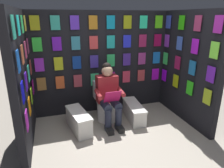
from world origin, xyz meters
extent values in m
plane|color=#B2A899|center=(0.00, 0.00, 0.00)|extent=(30.00, 30.00, 0.00)
cube|color=black|center=(0.00, -1.77, 1.06)|extent=(2.97, 0.10, 2.12)
cube|color=olive|center=(1.25, -1.68, 0.73)|extent=(0.17, 0.01, 0.26)
cube|color=#D45324|center=(0.89, -1.68, 0.73)|extent=(0.17, 0.01, 0.26)
cube|color=#A33747|center=(0.54, -1.68, 0.73)|extent=(0.17, 0.01, 0.26)
cube|color=#3DCC7F|center=(0.18, -1.68, 0.73)|extent=(0.17, 0.01, 0.26)
cube|color=#B2108A|center=(-0.18, -1.68, 0.73)|extent=(0.17, 0.01, 0.26)
cube|color=#D73353|center=(-0.54, -1.68, 0.73)|extent=(0.17, 0.01, 0.26)
cube|color=#BC3F46|center=(-0.89, -1.68, 0.73)|extent=(0.17, 0.01, 0.26)
cube|color=#B213D0|center=(-1.25, -1.68, 0.73)|extent=(0.17, 0.01, 0.26)
cube|color=purple|center=(1.25, -1.68, 1.12)|extent=(0.17, 0.01, 0.26)
cube|color=gold|center=(0.89, -1.68, 1.12)|extent=(0.17, 0.01, 0.26)
cube|color=#0D3494|center=(0.54, -1.68, 1.12)|extent=(0.17, 0.01, 0.26)
cube|color=#3D2D9B|center=(0.18, -1.68, 1.12)|extent=(0.17, 0.01, 0.26)
cube|color=#27B25B|center=(-0.18, -1.68, 1.12)|extent=(0.17, 0.01, 0.26)
cube|color=#412395|center=(-0.54, -1.68, 1.12)|extent=(0.17, 0.01, 0.26)
cube|color=#9C3488|center=(-0.89, -1.68, 1.12)|extent=(0.17, 0.01, 0.26)
cube|color=blue|center=(-1.25, -1.68, 1.12)|extent=(0.17, 0.01, 0.26)
cube|color=green|center=(1.25, -1.68, 1.51)|extent=(0.17, 0.01, 0.26)
cube|color=#6717C2|center=(0.89, -1.68, 1.51)|extent=(0.17, 0.01, 0.26)
cube|color=teal|center=(0.54, -1.68, 1.51)|extent=(0.17, 0.01, 0.26)
cube|color=#D33D41|center=(0.18, -1.68, 1.51)|extent=(0.17, 0.01, 0.26)
cube|color=#1CA7A8|center=(-0.18, -1.68, 1.51)|extent=(0.17, 0.01, 0.26)
cube|color=#222BE6|center=(-0.54, -1.68, 1.51)|extent=(0.17, 0.01, 0.26)
cube|color=#9B2053|center=(-0.89, -1.68, 1.51)|extent=(0.17, 0.01, 0.26)
cube|color=#970F45|center=(-1.25, -1.68, 1.51)|extent=(0.17, 0.01, 0.26)
cube|color=#979619|center=(1.25, -1.68, 1.89)|extent=(0.17, 0.01, 0.26)
cube|color=teal|center=(0.89, -1.68, 1.89)|extent=(0.17, 0.01, 0.26)
cube|color=#582DC7|center=(0.54, -1.68, 1.89)|extent=(0.17, 0.01, 0.26)
cube|color=#B9751C|center=(0.18, -1.68, 1.89)|extent=(0.17, 0.01, 0.26)
cube|color=#0D8AB6|center=(-0.18, -1.68, 1.89)|extent=(0.17, 0.01, 0.26)
cube|color=#929D14|center=(-0.54, -1.68, 1.89)|extent=(0.17, 0.01, 0.26)
cube|color=#29E8A6|center=(-0.89, -1.68, 1.89)|extent=(0.17, 0.01, 0.26)
cube|color=#59D81A|center=(-1.25, -1.68, 1.89)|extent=(0.17, 0.01, 0.26)
cube|color=black|center=(-1.48, -0.86, 1.06)|extent=(0.10, 1.72, 2.12)
cube|color=#970DF0|center=(-1.40, -1.55, 0.73)|extent=(0.01, 0.17, 0.26)
cube|color=#A8B911|center=(-1.40, -1.09, 0.73)|extent=(0.01, 0.17, 0.26)
cube|color=green|center=(-1.40, -0.63, 0.73)|extent=(0.01, 0.17, 0.26)
cube|color=#9EBA25|center=(-1.40, -0.17, 0.73)|extent=(0.01, 0.17, 0.26)
cube|color=#3BCC53|center=(-1.40, -1.55, 1.12)|extent=(0.01, 0.17, 0.26)
cube|color=#96184C|center=(-1.40, -1.09, 1.12)|extent=(0.01, 0.17, 0.26)
cube|color=#1D68A8|center=(-1.40, -0.63, 1.12)|extent=(0.01, 0.17, 0.26)
cube|color=#6522B7|center=(-1.40, -0.17, 1.12)|extent=(0.01, 0.17, 0.26)
cube|color=purple|center=(-1.40, -1.55, 1.51)|extent=(0.01, 0.17, 0.26)
cube|color=#3E62C8|center=(-1.40, -1.09, 1.51)|extent=(0.01, 0.17, 0.26)
cube|color=#AE1AD7|center=(-1.40, -0.63, 1.51)|extent=(0.01, 0.17, 0.26)
cube|color=#80EE42|center=(-1.40, -0.17, 1.51)|extent=(0.01, 0.17, 0.26)
cube|color=blue|center=(-1.40, -1.55, 1.89)|extent=(0.01, 0.17, 0.26)
cube|color=#2EB711|center=(-1.40, -1.09, 1.89)|extent=(0.01, 0.17, 0.26)
cube|color=#A23361|center=(-1.40, -0.63, 1.89)|extent=(0.01, 0.17, 0.26)
cube|color=purple|center=(-1.40, -0.17, 1.89)|extent=(0.01, 0.17, 0.26)
cube|color=black|center=(1.48, -0.86, 1.06)|extent=(0.10, 1.72, 2.12)
cube|color=purple|center=(1.40, -0.17, 0.73)|extent=(0.01, 0.17, 0.26)
cube|color=#C26B0A|center=(1.40, -0.63, 0.73)|extent=(0.01, 0.17, 0.26)
cube|color=#68A617|center=(1.40, -1.09, 0.73)|extent=(0.01, 0.17, 0.26)
cube|color=#901180|center=(1.40, -1.55, 0.73)|extent=(0.01, 0.17, 0.26)
cube|color=#0C0FC7|center=(1.40, -0.17, 1.12)|extent=(0.01, 0.17, 0.26)
cube|color=#4415B6|center=(1.40, -0.63, 1.12)|extent=(0.01, 0.17, 0.26)
cube|color=#2AAB87|center=(1.40, -1.09, 1.12)|extent=(0.01, 0.17, 0.26)
cube|color=#953731|center=(1.40, -1.55, 1.12)|extent=(0.01, 0.17, 0.26)
cube|color=blue|center=(1.40, -0.17, 1.51)|extent=(0.01, 0.17, 0.26)
cube|color=#BD5B38|center=(1.40, -0.63, 1.51)|extent=(0.01, 0.17, 0.26)
cube|color=#B43565|center=(1.40, -1.09, 1.51)|extent=(0.01, 0.17, 0.26)
cube|color=#98346B|center=(1.40, -1.55, 1.51)|extent=(0.01, 0.17, 0.26)
cube|color=#2EB497|center=(1.40, -0.17, 1.89)|extent=(0.01, 0.17, 0.26)
cube|color=#25F1EA|center=(1.40, -0.63, 1.89)|extent=(0.01, 0.17, 0.26)
cube|color=#3BEE7A|center=(1.40, -1.09, 1.89)|extent=(0.01, 0.17, 0.26)
cube|color=#E8DD4B|center=(1.40, -1.55, 1.89)|extent=(0.01, 0.17, 0.26)
cylinder|color=white|center=(0.05, -1.22, 0.20)|extent=(0.38, 0.38, 0.40)
cylinder|color=white|center=(0.05, -1.22, 0.41)|extent=(0.41, 0.41, 0.02)
cube|color=white|center=(0.06, -1.48, 0.58)|extent=(0.39, 0.19, 0.36)
cylinder|color=white|center=(0.06, -1.39, 0.58)|extent=(0.39, 0.08, 0.39)
cube|color=maroon|center=(0.05, -1.19, 0.68)|extent=(0.41, 0.24, 0.52)
sphere|color=tan|center=(0.05, -1.16, 1.04)|extent=(0.21, 0.21, 0.21)
sphere|color=black|center=(0.05, -1.19, 1.11)|extent=(0.17, 0.17, 0.17)
cylinder|color=#23283D|center=(-0.06, -0.99, 0.44)|extent=(0.17, 0.41, 0.15)
cylinder|color=#23283D|center=(0.14, -0.99, 0.44)|extent=(0.17, 0.41, 0.15)
cylinder|color=#23283D|center=(-0.07, -0.81, 0.21)|extent=(0.12, 0.12, 0.42)
cylinder|color=#23283D|center=(0.13, -0.81, 0.21)|extent=(0.12, 0.12, 0.42)
cube|color=black|center=(-0.07, -0.75, 0.04)|extent=(0.12, 0.26, 0.09)
cube|color=black|center=(0.13, -0.75, 0.04)|extent=(0.12, 0.26, 0.09)
cylinder|color=maroon|center=(-0.18, -1.02, 0.66)|extent=(0.10, 0.31, 0.13)
cylinder|color=maroon|center=(0.26, -1.00, 0.66)|extent=(0.10, 0.31, 0.13)
cube|color=#BA1552|center=(0.04, -0.85, 0.64)|extent=(0.30, 0.14, 0.23)
cube|color=white|center=(-0.49, -1.09, 0.15)|extent=(0.32, 0.81, 0.30)
cube|color=white|center=(-0.49, -1.09, 0.31)|extent=(0.33, 0.84, 0.03)
cube|color=white|center=(0.65, -0.98, 0.17)|extent=(0.40, 0.79, 0.34)
cube|color=white|center=(0.65, -0.98, 0.35)|extent=(0.42, 0.82, 0.03)
camera|label=1|loc=(1.04, 2.41, 2.00)|focal=32.97mm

